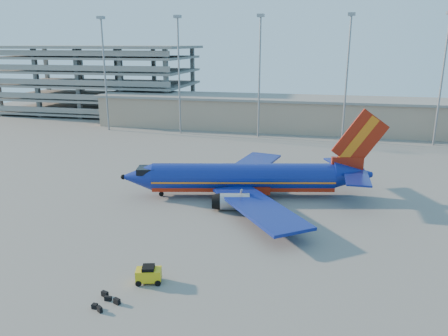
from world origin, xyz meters
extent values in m
plane|color=slate|center=(0.00, 0.00, 0.00)|extent=(220.00, 220.00, 0.00)
cube|color=gray|center=(10.00, 58.00, 4.00)|extent=(120.00, 15.00, 8.00)
cube|color=slate|center=(10.00, 58.00, 8.20)|extent=(122.00, 16.00, 0.60)
cube|color=slate|center=(-62.00, 74.00, 1.00)|extent=(60.00, 30.00, 0.70)
cube|color=slate|center=(-62.00, 74.00, 5.20)|extent=(60.00, 30.00, 0.70)
cube|color=slate|center=(-62.00, 74.00, 9.40)|extent=(60.00, 30.00, 0.70)
cube|color=slate|center=(-62.00, 74.00, 13.60)|extent=(60.00, 30.00, 0.70)
cube|color=slate|center=(-62.00, 74.00, 17.80)|extent=(60.00, 30.00, 0.70)
cube|color=slate|center=(-62.00, 74.00, 21.00)|extent=(62.00, 32.00, 0.80)
cube|color=slate|center=(-62.00, 87.00, 10.50)|extent=(1.20, 1.20, 21.00)
cylinder|color=gray|center=(-45.00, 46.00, 14.00)|extent=(0.44, 0.44, 28.00)
cube|color=gray|center=(-45.00, 46.00, 28.30)|extent=(1.60, 1.60, 0.70)
cylinder|color=gray|center=(-25.00, 46.00, 14.00)|extent=(0.44, 0.44, 28.00)
cube|color=gray|center=(-25.00, 46.00, 28.30)|extent=(1.60, 1.60, 0.70)
cylinder|color=gray|center=(-5.00, 46.00, 14.00)|extent=(0.44, 0.44, 28.00)
cube|color=gray|center=(-5.00, 46.00, 28.30)|extent=(1.60, 1.60, 0.70)
cylinder|color=gray|center=(15.00, 46.00, 14.00)|extent=(0.44, 0.44, 28.00)
cube|color=gray|center=(15.00, 46.00, 28.30)|extent=(1.60, 1.60, 0.70)
cylinder|color=gray|center=(35.00, 46.00, 14.00)|extent=(0.44, 0.44, 28.00)
cylinder|color=navy|center=(-0.77, 2.61, 3.01)|extent=(27.02, 9.94, 4.13)
cube|color=#981D0C|center=(-0.77, 2.61, 1.95)|extent=(26.85, 9.18, 1.45)
cube|color=orange|center=(-0.77, 2.61, 2.73)|extent=(27.03, 9.98, 0.25)
cone|color=navy|center=(-16.12, -0.87, 3.01)|extent=(5.48, 5.06, 4.13)
cube|color=black|center=(-14.70, -0.55, 4.07)|extent=(3.25, 3.42, 0.89)
cone|color=navy|center=(15.11, 6.20, 3.40)|extent=(6.57, 5.31, 4.13)
cube|color=#981D0C|center=(14.24, 6.01, 4.91)|extent=(4.71, 1.63, 2.45)
cube|color=#981D0C|center=(15.76, 6.35, 8.81)|extent=(8.07, 2.16, 8.90)
cube|color=orange|center=(15.55, 6.30, 8.81)|extent=(5.42, 1.66, 6.98)
cube|color=navy|center=(13.84, 9.81, 4.02)|extent=(6.03, 7.88, 0.25)
cube|color=navy|center=(15.51, 2.41, 4.02)|extent=(3.44, 7.18, 0.25)
cube|color=navy|center=(-1.31, 12.55, 2.01)|extent=(8.84, 18.05, 0.39)
cube|color=navy|center=(3.03, -6.60, 2.01)|extent=(14.82, 17.19, 0.39)
cube|color=#981D0C|center=(-0.23, 2.73, 1.51)|extent=(7.49, 5.72, 1.12)
cylinder|color=gray|center=(-3.36, 7.97, 1.28)|extent=(4.43, 3.17, 2.34)
cylinder|color=gray|center=(-0.80, -3.35, 1.28)|extent=(4.43, 3.17, 2.34)
cylinder|color=gray|center=(-12.74, -0.11, 0.61)|extent=(0.32, 0.32, 1.23)
cylinder|color=black|center=(-12.74, -0.11, 0.36)|extent=(0.76, 0.43, 0.71)
cylinder|color=black|center=(0.22, 5.80, 0.47)|extent=(1.05, 0.81, 0.94)
cylinder|color=black|center=(1.50, 0.15, 0.47)|extent=(1.05, 0.81, 0.94)
cube|color=gold|center=(-5.06, -23.70, 0.86)|extent=(2.67, 1.96, 1.14)
cube|color=black|center=(-5.06, -23.70, 1.54)|extent=(1.43, 1.51, 0.40)
cylinder|color=black|center=(-6.11, -23.34, 0.30)|extent=(0.63, 0.36, 0.59)
cylinder|color=black|center=(-5.77, -24.55, 0.30)|extent=(0.63, 0.36, 0.59)
cylinder|color=black|center=(-4.35, -22.85, 0.30)|extent=(0.63, 0.36, 0.59)
cylinder|color=black|center=(-4.01, -24.06, 0.30)|extent=(0.63, 0.36, 0.59)
cube|color=black|center=(-8.03, -28.74, 0.21)|extent=(0.48, 0.42, 0.42)
cube|color=black|center=(-7.34, -29.13, 0.26)|extent=(0.60, 0.53, 0.52)
cube|color=black|center=(-6.45, -27.69, 0.26)|extent=(0.70, 0.54, 0.53)
cube|color=black|center=(-8.07, -26.82, 0.24)|extent=(0.72, 0.51, 0.49)
cube|color=black|center=(-7.45, -27.41, 0.22)|extent=(0.64, 0.29, 0.44)
camera|label=1|loc=(10.33, -58.51, 22.21)|focal=35.00mm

